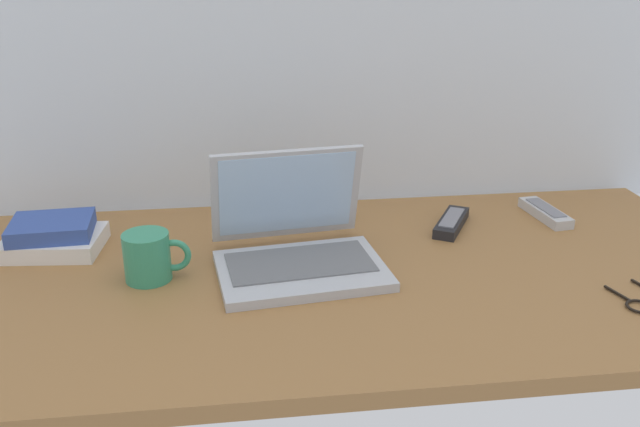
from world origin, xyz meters
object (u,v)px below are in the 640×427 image
laptop (296,243)px  coffee_mug (149,257)px  remote_control_near (451,222)px  book_stack (53,236)px  remote_control_far (545,212)px

laptop → coffee_mug: (-0.27, -0.03, -0.00)m
coffee_mug → remote_control_near: 0.65m
coffee_mug → book_stack: (-0.21, 0.16, -0.02)m
remote_control_far → book_stack: bearing=-177.6°
coffee_mug → book_stack: bearing=143.0°
laptop → remote_control_near: bearing=21.9°
remote_control_near → book_stack: size_ratio=0.81×
laptop → book_stack: laptop is taller
coffee_mug → remote_control_far: 0.88m
coffee_mug → remote_control_far: (0.86, 0.20, -0.03)m
coffee_mug → remote_control_far: size_ratio=0.75×
book_stack → coffee_mug: bearing=-37.0°
remote_control_far → book_stack: book_stack is taller
remote_control_far → laptop: bearing=-163.4°
remote_control_far → book_stack: (-1.06, -0.04, 0.02)m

